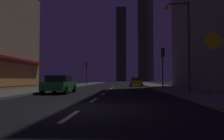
# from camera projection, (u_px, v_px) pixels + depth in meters

# --- Properties ---
(ground_plane) EXTENTS (78.00, 136.00, 0.10)m
(ground_plane) POSITION_uv_depth(u_px,v_px,m) (116.00, 86.00, 40.60)
(ground_plane) COLOR black
(sidewalk_right) EXTENTS (4.00, 76.00, 0.15)m
(sidewalk_right) POSITION_uv_depth(u_px,v_px,m) (154.00, 85.00, 40.21)
(sidewalk_right) COLOR #605E59
(sidewalk_right) RESTS_ON ground
(sidewalk_left) EXTENTS (4.00, 76.00, 0.15)m
(sidewalk_left) POSITION_uv_depth(u_px,v_px,m) (78.00, 85.00, 41.00)
(sidewalk_left) COLOR #605E59
(sidewalk_left) RESTS_ON ground
(lane_marking_center) EXTENTS (0.16, 28.20, 0.01)m
(lane_marking_center) POSITION_uv_depth(u_px,v_px,m) (106.00, 92.00, 19.66)
(lane_marking_center) COLOR silver
(lane_marking_center) RESTS_ON ground
(skyscraper_distant_tall) EXTENTS (6.43, 7.86, 48.53)m
(skyscraper_distant_tall) POSITION_uv_depth(u_px,v_px,m) (121.00, 45.00, 147.05)
(skyscraper_distant_tall) COLOR #39362B
(skyscraper_distant_tall) RESTS_ON ground
(skyscraper_distant_mid) EXTENTS (5.60, 6.00, 65.03)m
(skyscraper_distant_mid) POSITION_uv_depth(u_px,v_px,m) (143.00, 26.00, 131.23)
(skyscraper_distant_mid) COLOR #3E3B2F
(skyscraper_distant_mid) RESTS_ON ground
(skyscraper_distant_short) EXTENTS (8.71, 5.07, 73.26)m
(skyscraper_distant_short) POSITION_uv_depth(u_px,v_px,m) (147.00, 32.00, 166.74)
(skyscraper_distant_short) COLOR #65604C
(skyscraper_distant_short) RESTS_ON ground
(car_parked_near) EXTENTS (1.98, 4.24, 1.45)m
(car_parked_near) POSITION_uv_depth(u_px,v_px,m) (59.00, 84.00, 17.85)
(car_parked_near) COLOR #1E722D
(car_parked_near) RESTS_ON ground
(car_parked_far) EXTENTS (1.98, 4.24, 1.45)m
(car_parked_far) POSITION_uv_depth(u_px,v_px,m) (136.00, 82.00, 37.20)
(car_parked_far) COLOR gold
(car_parked_far) RESTS_ON ground
(fire_hydrant_far_left) EXTENTS (0.42, 0.30, 0.65)m
(fire_hydrant_far_left) POSITION_uv_depth(u_px,v_px,m) (60.00, 85.00, 25.87)
(fire_hydrant_far_left) COLOR #B2B2B2
(fire_hydrant_far_left) RESTS_ON sidewalk_left
(traffic_light_near_right) EXTENTS (0.32, 0.48, 4.20)m
(traffic_light_near_right) POSITION_uv_depth(u_px,v_px,m) (163.00, 59.00, 22.32)
(traffic_light_near_right) COLOR #2D2D2D
(traffic_light_near_right) RESTS_ON sidewalk_right
(traffic_light_far_left) EXTENTS (0.32, 0.48, 4.20)m
(traffic_light_far_left) POSITION_uv_depth(u_px,v_px,m) (86.00, 68.00, 41.58)
(traffic_light_far_left) COLOR #2D2D2D
(traffic_light_far_left) RESTS_ON sidewalk_left
(street_lamp_right) EXTENTS (1.96, 0.56, 6.58)m
(street_lamp_right) POSITION_uv_depth(u_px,v_px,m) (177.00, 24.00, 15.80)
(street_lamp_right) COLOR #38383D
(street_lamp_right) RESTS_ON sidewalk_right
(pedestrian_crossing_sign) EXTENTS (0.91, 0.08, 3.15)m
(pedestrian_crossing_sign) POSITION_uv_depth(u_px,v_px,m) (213.00, 59.00, 9.85)
(pedestrian_crossing_sign) COLOR slate
(pedestrian_crossing_sign) RESTS_ON sidewalk_right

